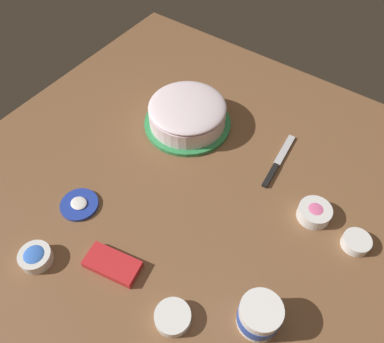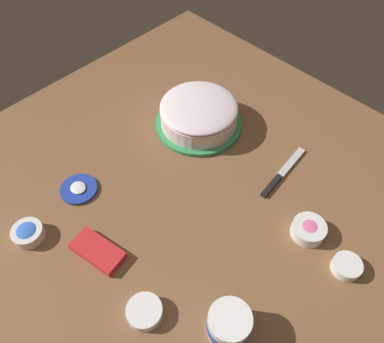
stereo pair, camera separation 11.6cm
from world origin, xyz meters
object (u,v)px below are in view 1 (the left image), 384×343
Objects in this scene: sprinkle_bowl_green at (356,242)px; frosting_tub_lid at (79,204)px; sprinkle_bowl_pink at (314,212)px; candy_box_upper at (112,264)px; frosted_cake at (187,115)px; sprinkle_bowl_rainbow at (173,317)px; sprinkle_bowl_blue at (35,257)px; spreading_knife at (276,165)px; frosting_tub at (260,315)px.

frosting_tub_lid is at bearing -154.00° from sprinkle_bowl_green.
candy_box_upper is at bearing -129.34° from sprinkle_bowl_pink.
sprinkle_bowl_green is at bearing -9.66° from frosted_cake.
sprinkle_bowl_pink reaches higher than candy_box_upper.
sprinkle_bowl_rainbow is at bearing -57.37° from frosted_cake.
sprinkle_bowl_green is 0.13m from sprinkle_bowl_pink.
sprinkle_bowl_green is at bearing 38.29° from sprinkle_bowl_blue.
spreading_knife is (0.40, 0.46, -0.00)m from frosting_tub_lid.
frosting_tub is 0.39m from candy_box_upper.
frosted_cake is 0.55m from candy_box_upper.
frosting_tub_lid is 0.77× the size of candy_box_upper.
sprinkle_bowl_blue is at bearing -92.87° from frosted_cake.
frosting_tub_lid is 1.45× the size of sprinkle_bowl_green.
frosted_cake is at bearing -177.65° from spreading_knife.
candy_box_upper is (-0.49, -0.43, -0.00)m from sprinkle_bowl_green.
sprinkle_bowl_green is at bearing 26.00° from frosting_tub_lid.
frosting_tub is 1.09× the size of sprinkle_bowl_pink.
sprinkle_bowl_rainbow is at bearing -88.10° from spreading_knife.
sprinkle_bowl_green reaches higher than frosting_tub_lid.
sprinkle_bowl_blue is 0.77m from sprinkle_bowl_pink.
sprinkle_bowl_blue is (0.03, -0.19, 0.01)m from frosting_tub_lid.
sprinkle_bowl_pink is 0.65× the size of candy_box_upper.
frosting_tub reaches higher than sprinkle_bowl_rainbow.
sprinkle_bowl_green is 0.53× the size of candy_box_upper.
candy_box_upper is (0.21, -0.08, 0.01)m from frosting_tub_lid.
frosting_tub is 0.35m from sprinkle_bowl_green.
spreading_knife is at bearing 49.33° from frosting_tub_lid.
sprinkle_bowl_pink is at bearing -10.17° from frosted_cake.
sprinkle_bowl_green is 0.81× the size of sprinkle_bowl_pink.
sprinkle_bowl_green is (0.30, -0.12, 0.01)m from spreading_knife.
frosting_tub_lid is at bearing -147.79° from sprinkle_bowl_pink.
frosting_tub_lid is 1.18× the size of sprinkle_bowl_pink.
sprinkle_bowl_blue is (-0.67, -0.53, 0.00)m from sprinkle_bowl_green.
sprinkle_bowl_rainbow reaches higher than candy_box_upper.
frosting_tub_lid is 0.78m from sprinkle_bowl_green.
frosted_cake is 0.68m from frosting_tub.
sprinkle_bowl_blue reaches higher than candy_box_upper.
candy_box_upper is (0.14, -0.53, -0.04)m from frosted_cake.
sprinkle_bowl_rainbow is at bearing -145.86° from frosting_tub.
sprinkle_bowl_pink is at bearing -31.29° from spreading_knife.
sprinkle_bowl_green reaches higher than spreading_knife.
sprinkle_bowl_pink is (0.17, -0.10, 0.02)m from spreading_knife.
candy_box_upper is (-0.36, -0.44, -0.01)m from sprinkle_bowl_pink.
sprinkle_bowl_pink is at bearing 39.93° from candy_box_upper.
frosted_cake is 2.05× the size of candy_box_upper.
sprinkle_bowl_rainbow is (0.38, 0.08, -0.00)m from sprinkle_bowl_blue.
frosting_tub_lid is at bearing -178.79° from frosting_tub.
frosted_cake is 3.15× the size of sprinkle_bowl_pink.
frosting_tub is 1.35× the size of sprinkle_bowl_green.
sprinkle_bowl_blue reaches higher than spreading_knife.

